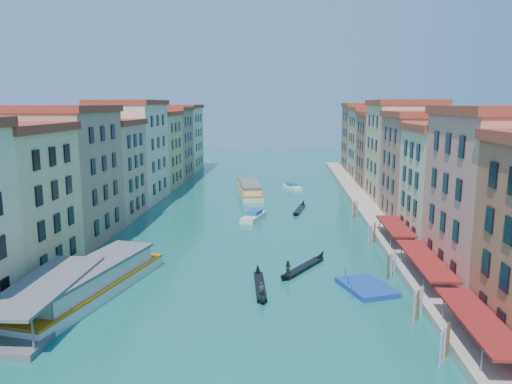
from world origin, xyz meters
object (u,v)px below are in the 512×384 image
(gondola_fore, at_px, (260,285))
(gondola_right, at_px, (302,267))
(vaporetto_stop, at_px, (47,305))
(blue_dock, at_px, (366,287))
(vaporetto_near, at_px, (92,282))
(vaporetto_far, at_px, (249,189))

(gondola_fore, relative_size, gondola_right, 1.05)
(vaporetto_stop, height_order, gondola_right, vaporetto_stop)
(gondola_fore, distance_m, blue_dock, 11.73)
(vaporetto_stop, height_order, vaporetto_near, vaporetto_stop)
(vaporetto_near, height_order, blue_dock, vaporetto_near)
(vaporetto_near, height_order, vaporetto_far, vaporetto_near)
(vaporetto_near, xyz_separation_m, gondola_fore, (17.77, 3.16, -1.15))
(gondola_fore, bearing_deg, vaporetto_stop, -160.98)
(vaporetto_near, relative_size, blue_dock, 3.00)
(gondola_right, relative_size, blue_dock, 1.37)
(gondola_right, bearing_deg, vaporetto_stop, -117.36)
(vaporetto_far, distance_m, gondola_fore, 58.27)
(gondola_fore, bearing_deg, vaporetto_far, 89.36)
(vaporetto_far, xyz_separation_m, gondola_right, (10.27, -51.54, -0.84))
(vaporetto_near, xyz_separation_m, gondola_right, (22.67, 9.63, -1.08))
(blue_dock, bearing_deg, gondola_fore, 160.44)
(gondola_fore, distance_m, gondola_right, 8.12)
(vaporetto_stop, distance_m, vaporetto_near, 6.36)
(vaporetto_far, bearing_deg, gondola_right, -88.12)
(vaporetto_near, bearing_deg, vaporetto_stop, -95.91)
(gondola_right, distance_m, blue_dock, 9.22)
(vaporetto_far, distance_m, blue_dock, 60.23)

